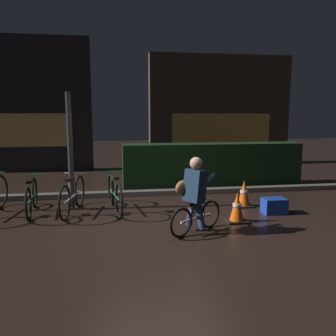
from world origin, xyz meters
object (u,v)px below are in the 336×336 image
object	(u,v)px
traffic_cone_far	(244,194)
street_post	(70,152)
parked_bike_left_mid	(32,197)
parked_bike_center_right	(115,194)
parked_bike_center_left	(73,196)
cyclist	(194,195)
blue_crate	(274,206)
traffic_cone_near	(237,208)

from	to	relation	value
traffic_cone_far	street_post	bearing A→B (deg)	175.08
parked_bike_left_mid	parked_bike_center_right	bearing A→B (deg)	-96.21
parked_bike_left_mid	traffic_cone_far	distance (m)	4.26
parked_bike_center_left	traffic_cone_far	bearing A→B (deg)	-80.37
parked_bike_center_left	cyclist	size ratio (longest dim) A/B	1.31
parked_bike_center_left	cyclist	bearing A→B (deg)	-115.25
parked_bike_center_left	parked_bike_center_right	xyz separation A→B (m)	(0.81, 0.03, 0.00)
street_post	parked_bike_center_right	world-z (taller)	street_post
street_post	parked_bike_center_left	size ratio (longest dim) A/B	1.44
cyclist	parked_bike_left_mid	bearing A→B (deg)	117.44
parked_bike_center_left	parked_bike_center_right	world-z (taller)	parked_bike_center_right
parked_bike_left_mid	blue_crate	world-z (taller)	parked_bike_left_mid
cyclist	blue_crate	bearing A→B (deg)	-9.27
parked_bike_center_right	street_post	bearing A→B (deg)	65.09
traffic_cone_near	parked_bike_center_right	bearing A→B (deg)	153.98
street_post	parked_bike_left_mid	size ratio (longest dim) A/B	1.48
street_post	parked_bike_center_left	distance (m)	0.87
street_post	traffic_cone_far	distance (m)	3.65
parked_bike_center_left	cyclist	distance (m)	2.56
blue_crate	parked_bike_center_right	bearing A→B (deg)	167.94
street_post	parked_bike_center_right	xyz separation A→B (m)	(0.85, -0.25, -0.83)
parked_bike_center_right	traffic_cone_near	distance (m)	2.41
parked_bike_center_right	cyclist	distance (m)	1.98
parked_bike_center_left	traffic_cone_far	xyz separation A→B (m)	(3.48, -0.03, -0.08)
parked_bike_center_right	cyclist	xyz separation A→B (m)	(1.27, -1.50, 0.28)
street_post	traffic_cone_far	bearing A→B (deg)	-4.92
street_post	parked_bike_left_mid	xyz separation A→B (m)	(-0.73, -0.23, -0.84)
blue_crate	cyclist	size ratio (longest dim) A/B	0.35
parked_bike_left_mid	blue_crate	size ratio (longest dim) A/B	3.60
parked_bike_left_mid	traffic_cone_far	bearing A→B (deg)	-96.60
street_post	parked_bike_center_right	distance (m)	1.21
parked_bike_left_mid	traffic_cone_near	xyz separation A→B (m)	(3.75, -1.07, -0.07)
traffic_cone_near	traffic_cone_far	xyz separation A→B (m)	(0.51, 1.00, 0.01)
street_post	traffic_cone_far	world-z (taller)	street_post
traffic_cone_near	blue_crate	distance (m)	1.00
cyclist	parked_bike_center_right	bearing A→B (deg)	95.62
parked_bike_center_left	cyclist	xyz separation A→B (m)	(2.07, -1.47, 0.28)
parked_bike_center_left	blue_crate	distance (m)	3.93
parked_bike_center_left	parked_bike_center_right	bearing A→B (deg)	-77.64
traffic_cone_near	blue_crate	world-z (taller)	traffic_cone_near
street_post	parked_bike_center_left	bearing A→B (deg)	-81.03
traffic_cone_near	cyclist	world-z (taller)	cyclist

